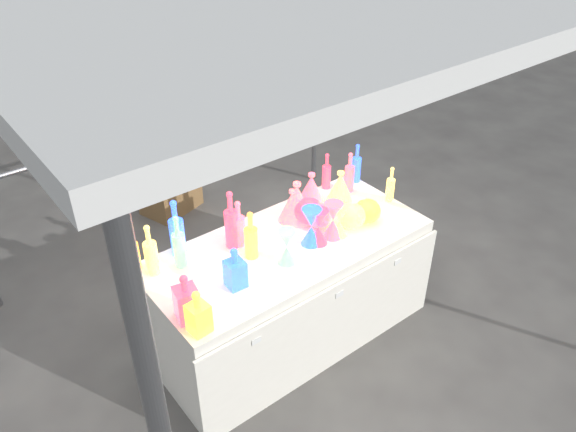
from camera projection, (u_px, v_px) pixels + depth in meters
ground at (288, 330)px, 3.88m from camera, size 80.00×80.00×0.00m
display_table at (289, 290)px, 3.67m from camera, size 1.84×0.83×0.75m
cardboard_box_closed at (170, 192)px, 5.08m from camera, size 0.56×0.48×0.35m
cardboard_box_flat at (154, 158)px, 5.93m from camera, size 0.78×0.63×0.06m
bottle_0 at (132, 249)px, 3.18m from camera, size 0.09×0.09×0.28m
bottle_1 at (176, 228)px, 3.27m from camera, size 0.11×0.11×0.38m
bottle_2 at (231, 219)px, 3.34m from camera, size 0.10×0.10×0.39m
bottle_3 at (239, 223)px, 3.37m from camera, size 0.09×0.09×0.31m
bottle_4 at (150, 250)px, 3.14m from camera, size 0.08×0.08×0.33m
bottle_5 at (178, 241)px, 3.19m from camera, size 0.08×0.08×0.34m
bottle_6 at (251, 235)px, 3.27m from camera, size 0.10×0.10×0.31m
decanter_0 at (198, 312)px, 2.77m from camera, size 0.11×0.11×0.26m
decanter_1 at (186, 297)px, 2.84m from camera, size 0.14×0.14×0.28m
decanter_2 at (235, 267)px, 3.06m from camera, size 0.11×0.11×0.26m
hourglass_0 at (319, 227)px, 3.41m from camera, size 0.12×0.12×0.23m
hourglass_1 at (333, 220)px, 3.46m from camera, size 0.16×0.16×0.25m
hourglass_2 at (340, 221)px, 3.48m from camera, size 0.13×0.13×0.21m
hourglass_3 at (287, 247)px, 3.25m from camera, size 0.15×0.15×0.22m
hourglass_5 at (311, 227)px, 3.39m from camera, size 0.15×0.15×0.25m
globe_0 at (367, 212)px, 3.63m from camera, size 0.22×0.22×0.14m
globe_1 at (351, 217)px, 3.57m from camera, size 0.24×0.24×0.15m
globe_2 at (308, 212)px, 3.61m from camera, size 0.22×0.22×0.16m
globe_3 at (319, 217)px, 3.58m from camera, size 0.21×0.21×0.14m
lampshade_0 at (292, 205)px, 3.62m from camera, size 0.20×0.20×0.23m
lampshade_1 at (297, 201)px, 3.61m from camera, size 0.29×0.29×0.27m
lampshade_2 at (311, 189)px, 3.76m from camera, size 0.22×0.22×0.25m
lampshade_3 at (340, 188)px, 3.77m from camera, size 0.27×0.27×0.25m
bottle_8 at (357, 163)px, 4.02m from camera, size 0.08×0.08×0.30m
bottle_9 at (327, 171)px, 3.95m from camera, size 0.07×0.07×0.27m
bottle_10 at (350, 172)px, 3.91m from camera, size 0.09×0.09×0.30m
bottle_11 at (391, 184)px, 3.81m from camera, size 0.07×0.07×0.26m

